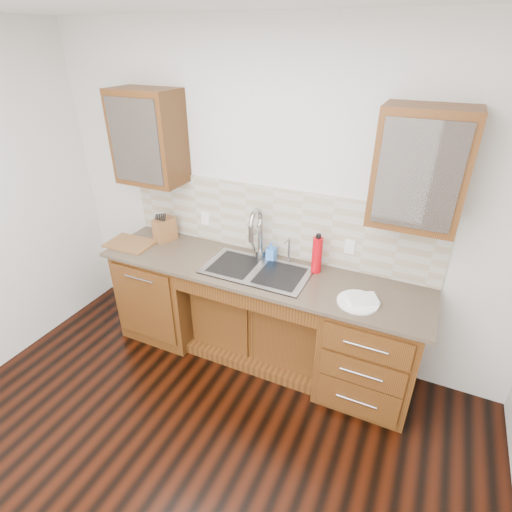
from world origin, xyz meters
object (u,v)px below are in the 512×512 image
at_px(water_bottle, 317,255).
at_px(knife_block, 165,229).
at_px(soap_bottle, 271,251).
at_px(cutting_board, 130,243).
at_px(plate, 358,302).

height_order(water_bottle, knife_block, water_bottle).
distance_m(soap_bottle, water_bottle, 0.40).
bearing_deg(cutting_board, water_bottle, 8.56).
distance_m(soap_bottle, knife_block, 1.02).
distance_m(knife_block, cutting_board, 0.33).
relative_size(soap_bottle, cutting_board, 0.40).
distance_m(plate, cutting_board, 2.05).
bearing_deg(plate, knife_block, 172.22).
bearing_deg(water_bottle, cutting_board, -171.44).
height_order(plate, knife_block, knife_block).
height_order(knife_block, cutting_board, knife_block).
bearing_deg(knife_block, soap_bottle, 20.56).
relative_size(soap_bottle, water_bottle, 0.55).
bearing_deg(soap_bottle, cutting_board, -165.18).
height_order(water_bottle, cutting_board, water_bottle).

